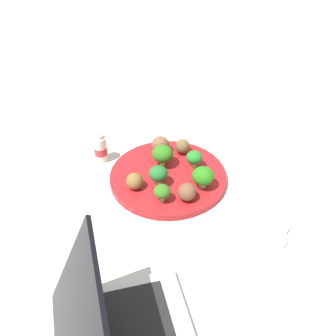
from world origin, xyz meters
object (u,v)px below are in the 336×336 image
meatball_mid_right (182,146)px  meatball_front_right (187,192)px  broccoli_floret_back_right (158,174)px  yogurt_bottle (101,149)px  meatball_mid_left (135,181)px  napkin (257,226)px  plate (168,177)px  broccoli_floret_front_left (162,154)px  broccoli_floret_center (203,176)px  knife (257,231)px  meatball_center (160,145)px  broccoli_floret_front_right (162,192)px  broccoli_floret_mid_right (194,158)px  fork (265,221)px

meatball_mid_right → meatball_front_right: bearing=-55.6°
broccoli_floret_back_right → yogurt_bottle: bearing=175.5°
meatball_mid_left → napkin: 0.29m
plate → broccoli_floret_front_left: size_ratio=5.03×
meatball_front_right → yogurt_bottle: (-0.27, 0.02, -0.00)m
broccoli_floret_back_right → broccoli_floret_center: broccoli_floret_center is taller
broccoli_floret_back_right → meatball_mid_left: (-0.04, -0.04, -0.01)m
napkin → knife: size_ratio=1.17×
yogurt_bottle → meatball_mid_left: bearing=-20.3°
meatball_center → yogurt_bottle: (-0.12, -0.09, -0.00)m
meatball_front_right → meatball_mid_left: 0.12m
plate → broccoli_floret_front_right: bearing=-65.5°
meatball_mid_left → meatball_center: bearing=100.2°
broccoli_floret_front_left → plate: bearing=-37.1°
broccoli_floret_center → meatball_mid_left: 0.16m
napkin → meatball_mid_right: bearing=154.8°
broccoli_floret_front_right → broccoli_floret_back_right: bearing=133.5°
broccoli_floret_front_right → knife: (0.21, 0.04, -0.03)m
broccoli_floret_front_right → meatball_mid_left: 0.08m
meatball_mid_left → yogurt_bottle: yogurt_bottle is taller
broccoli_floret_center → knife: (0.16, -0.05, -0.04)m
broccoli_floret_mid_right → yogurt_bottle: size_ratio=0.57×
meatball_front_right → meatball_mid_right: bearing=124.4°
meatball_center → napkin: bearing=-16.9°
meatball_center → meatball_front_right: (0.15, -0.12, -0.00)m
plate → broccoli_floret_center: broccoli_floret_center is taller
broccoli_floret_front_left → meatball_front_right: bearing=-33.0°
broccoli_floret_front_left → broccoli_floret_center: size_ratio=1.05×
meatball_mid_left → fork: size_ratio=0.33×
fork → knife: 0.04m
broccoli_floret_front_right → knife: 0.22m
broccoli_floret_mid_right → yogurt_bottle: 0.24m
broccoli_floret_front_left → broccoli_floret_front_right: 0.13m
plate → meatball_center: meatball_center is taller
broccoli_floret_front_right → meatball_mid_right: (-0.05, 0.18, -0.01)m
plate → napkin: plate is taller
broccoli_floret_back_right → meatball_mid_left: 0.06m
plate → broccoli_floret_center: size_ratio=5.30×
broccoli_floret_back_right → broccoli_floret_front_right: 0.06m
broccoli_floret_front_left → napkin: size_ratio=0.33×
broccoli_floret_front_left → knife: 0.29m
broccoli_floret_mid_right → yogurt_bottle: bearing=-159.0°
broccoli_floret_front_left → broccoli_floret_back_right: (0.03, -0.06, -0.00)m
meatball_mid_left → meatball_mid_right: (0.02, 0.18, -0.00)m
broccoli_floret_mid_right → meatball_mid_right: bearing=146.2°
meatball_center → meatball_mid_right: size_ratio=1.20×
napkin → yogurt_bottle: 0.43m
broccoli_floret_front_left → yogurt_bottle: size_ratio=0.70×
plate → fork: size_ratio=2.33×
meatball_mid_right → meatball_center: bearing=-148.7°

